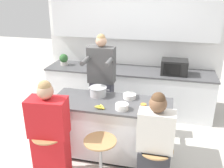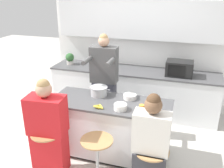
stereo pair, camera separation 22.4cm
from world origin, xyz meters
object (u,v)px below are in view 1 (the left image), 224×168
cooking_pot (98,91)px  potted_plant (64,59)px  kitchen_island (111,128)px  coffee_cup_far (144,107)px  person_wrapped_blanket (50,133)px  fruit_bowl (130,96)px  bar_stool_leftmost (50,151)px  bar_stool_center (100,157)px  person_seated_near (155,149)px  microwave (174,67)px  bar_stool_rightmost (155,165)px  coffee_cup_near (159,110)px  person_cooking (102,87)px  banana_bunch (100,107)px

cooking_pot → potted_plant: (-1.13, 1.33, 0.06)m
kitchen_island → coffee_cup_far: bearing=-18.0°
person_wrapped_blanket → fruit_bowl: person_wrapped_blanket is taller
fruit_bowl → bar_stool_leftmost: bearing=-139.2°
bar_stool_leftmost → bar_stool_center: same height
bar_stool_center → person_seated_near: (0.68, -0.02, 0.25)m
fruit_bowl → cooking_pot: bearing=-177.9°
kitchen_island → microwave: microwave is taller
bar_stool_center → cooking_pot: bearing=107.6°
kitchen_island → bar_stool_leftmost: (-0.70, -0.62, -0.08)m
bar_stool_rightmost → bar_stool_center: bearing=179.5°
fruit_bowl → kitchen_island: bearing=-142.1°
person_wrapped_blanket → microwave: 2.60m
microwave → bar_stool_center: bearing=-113.1°
person_seated_near → fruit_bowl: person_seated_near is taller
potted_plant → bar_stool_leftmost: bearing=-72.4°
kitchen_island → coffee_cup_near: 0.85m
kitchen_island → fruit_bowl: fruit_bowl is taller
bar_stool_rightmost → potted_plant: 3.01m
bar_stool_center → bar_stool_rightmost: bearing=-0.5°
bar_stool_leftmost → microwave: 2.68m
kitchen_island → bar_stool_leftmost: bearing=-138.2°
bar_stool_center → person_wrapped_blanket: size_ratio=0.45×
coffee_cup_far → potted_plant: potted_plant is taller
bar_stool_rightmost → person_wrapped_blanket: size_ratio=0.45×
person_wrapped_blanket → coffee_cup_far: bearing=15.4°
bar_stool_rightmost → person_cooking: size_ratio=0.36×
kitchen_island → banana_bunch: (-0.10, -0.24, 0.46)m
kitchen_island → banana_bunch: size_ratio=10.69×
person_wrapped_blanket → coffee_cup_far: size_ratio=12.49×
person_seated_near → coffee_cup_far: bearing=113.6°
kitchen_island → cooking_pot: size_ratio=5.02×
kitchen_island → person_cooking: 0.78m
bar_stool_leftmost → cooking_pot: bearing=59.8°
banana_bunch → potted_plant: potted_plant is taller
bar_stool_leftmost → banana_bunch: banana_bunch is taller
kitchen_island → coffee_cup_far: coffee_cup_far is taller
bar_stool_center → microwave: (0.87, 2.03, 0.65)m
bar_stool_leftmost → person_wrapped_blanket: size_ratio=0.45×
kitchen_island → microwave: 1.78m
person_cooking → kitchen_island: bearing=-64.3°
bar_stool_center → person_cooking: size_ratio=0.36×
bar_stool_center → coffee_cup_near: (0.69, 0.41, 0.55)m
person_cooking → potted_plant: (-1.07, 0.91, 0.15)m
bar_stool_leftmost → potted_plant: (-0.67, 2.12, 0.64)m
fruit_bowl → coffee_cup_near: (0.45, -0.36, 0.00)m
bar_stool_leftmost → person_seated_near: bearing=0.8°
microwave → kitchen_island: bearing=-120.9°
coffee_cup_near → banana_bunch: (-0.78, -0.06, -0.01)m
kitchen_island → person_seated_near: (0.68, -0.61, 0.17)m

